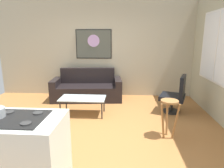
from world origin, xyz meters
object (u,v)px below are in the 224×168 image
at_px(armchair, 176,95).
at_px(wall_painting, 94,44).
at_px(coffee_table, 83,99).
at_px(bar_stool, 169,110).
at_px(couch, 87,89).

height_order(armchair, wall_painting, wall_painting).
relative_size(coffee_table, bar_stool, 1.49).
xyz_separation_m(couch, armchair, (2.26, -0.90, 0.15)).
xyz_separation_m(coffee_table, armchair, (2.14, 0.26, 0.06)).
bearing_deg(wall_painting, coffee_table, -90.72).
xyz_separation_m(couch, bar_stool, (1.85, -2.12, 0.23)).
bearing_deg(coffee_table, bar_stool, -28.86).
height_order(couch, bar_stool, couch).
height_order(couch, wall_painting, wall_painting).
relative_size(coffee_table, wall_painting, 0.97).
xyz_separation_m(coffee_table, bar_stool, (1.73, -0.95, 0.15)).
relative_size(armchair, bar_stool, 1.30).
relative_size(armchair, wall_painting, 0.85).
bearing_deg(bar_stool, armchair, 71.29).
bearing_deg(couch, bar_stool, -48.92).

